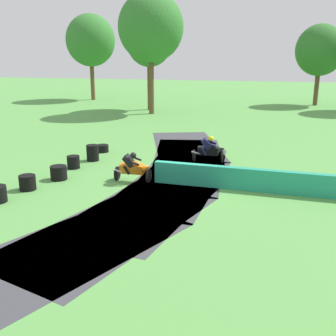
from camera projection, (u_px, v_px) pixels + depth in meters
The scene contains 14 objects.
ground_plane at pixel (176, 183), 17.41m from camera, with size 120.00×120.00×0.00m, color #569947.
track_asphalt at pixel (161, 182), 17.60m from camera, with size 7.41×22.69×0.01m.
safety_barrier at pixel (306, 184), 15.83m from camera, with size 0.30×12.11×0.90m, color #239375.
motorcycle_lead_orange at pixel (133, 167), 17.42m from camera, with size 1.69×0.86×1.43m.
motorcycle_chase_black at pixel (209, 150), 20.43m from camera, with size 1.68×0.73×1.43m.
tire_stack_mid_a at pixel (27, 183), 16.55m from camera, with size 0.65×0.65×0.60m.
tire_stack_mid_b at pixel (59, 173), 17.86m from camera, with size 0.71×0.71×0.60m.
tire_stack_far at pixel (73, 162), 19.54m from camera, with size 0.59×0.59×0.60m.
tire_stack_extra_a at pixel (93, 153), 20.88m from camera, with size 0.61×0.61×0.80m.
tire_stack_extra_b at pixel (103, 148), 22.69m from camera, with size 0.64×0.64×0.40m.
tree_far_left at pixel (91, 40), 44.71m from camera, with size 5.26×5.26×9.11m.
tree_far_right at pixel (149, 44), 37.12m from camera, with size 3.98×3.98×8.03m.
tree_mid_rise at pixel (320, 50), 40.38m from camera, with size 4.70×4.70×7.81m.
tree_behind_barrier at pixel (151, 27), 34.37m from camera, with size 5.43×5.43×10.03m.
Camera 1 is at (3.32, -16.24, 5.40)m, focal length 44.52 mm.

